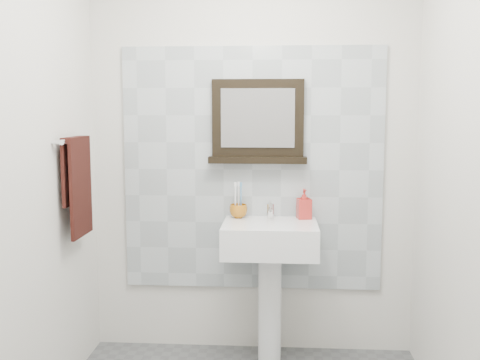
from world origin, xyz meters
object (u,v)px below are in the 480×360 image
Objects in this scene: pedestal_sink at (270,253)px; soap_dispenser at (304,204)px; toothbrush_cup at (238,211)px; framed_mirror at (258,124)px; hand_towel at (78,179)px.

soap_dispenser is at bearing 33.92° from pedestal_sink.
toothbrush_cup is 0.55m from framed_mirror.
hand_towel reaches higher than soap_dispenser.
toothbrush_cup is 0.97m from hand_towel.
toothbrush_cup is 0.18× the size of framed_mirror.
pedestal_sink is at bearing -156.48° from soap_dispenser.
hand_towel reaches higher than pedestal_sink.
framed_mirror is (-0.28, 0.05, 0.48)m from soap_dispenser.
hand_towel is (-0.86, -0.38, 0.24)m from toothbrush_cup.
pedestal_sink is 0.78m from framed_mirror.
framed_mirror reaches higher than pedestal_sink.
soap_dispenser reaches higher than pedestal_sink.
framed_mirror is (0.11, 0.05, 0.53)m from toothbrush_cup.
pedestal_sink is 0.33m from toothbrush_cup.
pedestal_sink is 5.29× the size of soap_dispenser.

